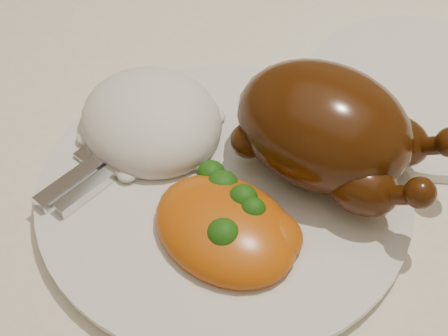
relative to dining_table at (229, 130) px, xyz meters
The scene contains 8 objects.
dining_table is the anchor object (origin of this frame).
tablecloth 0.07m from the dining_table, ahead, with size 1.73×1.03×0.18m.
dinner_plate 0.21m from the dining_table, 64.02° to the right, with size 0.30×0.30×0.01m, color silver.
side_plate 0.22m from the dining_table, 12.03° to the left, with size 0.23×0.23×0.01m, color silver.
roast_chicken 0.24m from the dining_table, 36.71° to the right, with size 0.18×0.12×0.09m.
rice_mound 0.19m from the dining_table, 92.32° to the right, with size 0.16×0.15×0.07m.
mac_and_cheese 0.26m from the dining_table, 62.51° to the right, with size 0.14×0.12×0.05m.
cutlery 0.23m from the dining_table, 96.04° to the right, with size 0.05×0.16×0.01m.
Camera 1 is at (0.23, -0.45, 1.17)m, focal length 50.00 mm.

